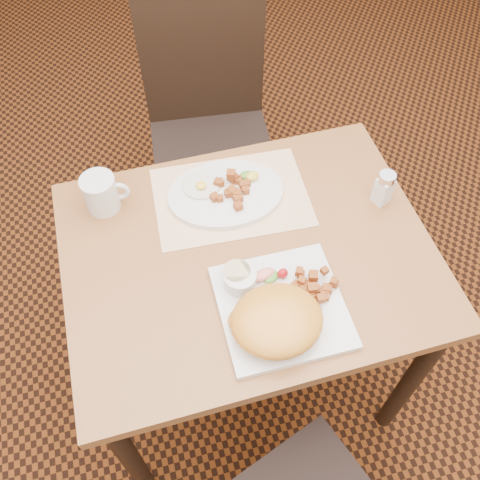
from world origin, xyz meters
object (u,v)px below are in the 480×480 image
object	(u,v)px
coffee_mug	(102,193)
plate_square	(282,307)
plate_oval	(226,194)
salt_shaker	(384,188)
table	(248,275)
chair_far	(209,120)

from	to	relation	value
coffee_mug	plate_square	bearing A→B (deg)	-49.91
coffee_mug	plate_oval	bearing A→B (deg)	-10.10
salt_shaker	coffee_mug	world-z (taller)	same
table	chair_far	bearing A→B (deg)	84.80
chair_far	coffee_mug	xyz separation A→B (m)	(-0.38, -0.47, 0.26)
chair_far	coffee_mug	bearing A→B (deg)	57.37
chair_far	coffee_mug	distance (m)	0.66
salt_shaker	plate_square	bearing A→B (deg)	-146.22
plate_square	salt_shaker	distance (m)	0.42
chair_far	plate_square	distance (m)	0.91
chair_far	plate_square	bearing A→B (deg)	93.96
plate_oval	salt_shaker	bearing A→B (deg)	-17.73
plate_square	salt_shaker	world-z (taller)	salt_shaker
table	plate_square	bearing A→B (deg)	-80.86
plate_oval	salt_shaker	xyz separation A→B (m)	(0.39, -0.12, 0.04)
plate_oval	salt_shaker	world-z (taller)	salt_shaker
plate_oval	coffee_mug	distance (m)	0.32
coffee_mug	chair_far	bearing A→B (deg)	50.99
chair_far	salt_shaker	bearing A→B (deg)	121.89
table	coffee_mug	xyz separation A→B (m)	(-0.32, 0.24, 0.16)
plate_oval	coffee_mug	size ratio (longest dim) A/B	2.57
table	salt_shaker	world-z (taller)	salt_shaker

